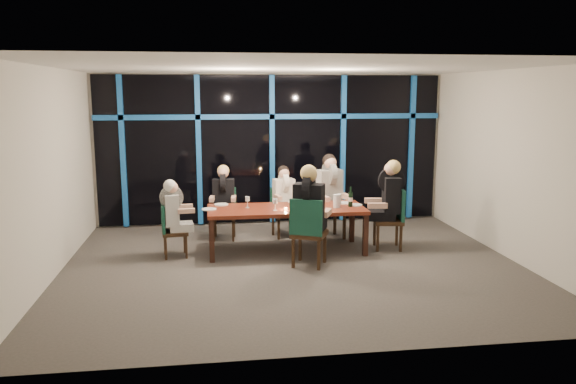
{
  "coord_description": "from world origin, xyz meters",
  "views": [
    {
      "loc": [
        -1.24,
        -8.23,
        2.66
      ],
      "look_at": [
        0.0,
        0.6,
        1.05
      ],
      "focal_mm": 35.0,
      "sensor_mm": 36.0,
      "label": 1
    }
  ],
  "objects_px": {
    "diner_far_left": "(223,191)",
    "diner_far_mid": "(284,191)",
    "diner_far_right": "(330,184)",
    "diner_near_mid": "(310,200)",
    "chair_far_left": "(224,210)",
    "dining_table": "(286,212)",
    "diner_end_right": "(389,192)",
    "chair_far_mid": "(283,209)",
    "water_pitcher": "(337,201)",
    "wine_bottle": "(350,199)",
    "diner_end_left": "(174,207)",
    "chair_near_mid": "(308,229)",
    "chair_far_right": "(328,205)",
    "chair_end_left": "(170,228)",
    "chair_end_right": "(393,215)"
  },
  "relations": [
    {
      "from": "chair_end_right",
      "to": "diner_far_left",
      "type": "xyz_separation_m",
      "value": [
        -2.84,
        1.02,
        0.3
      ]
    },
    {
      "from": "diner_far_right",
      "to": "diner_near_mid",
      "type": "relative_size",
      "value": 0.98
    },
    {
      "from": "wine_bottle",
      "to": "diner_far_mid",
      "type": "bearing_deg",
      "value": 133.85
    },
    {
      "from": "diner_far_right",
      "to": "diner_end_left",
      "type": "bearing_deg",
      "value": -176.48
    },
    {
      "from": "chair_far_mid",
      "to": "chair_end_left",
      "type": "relative_size",
      "value": 1.04
    },
    {
      "from": "chair_far_mid",
      "to": "water_pitcher",
      "type": "distance_m",
      "value": 1.42
    },
    {
      "from": "chair_far_left",
      "to": "water_pitcher",
      "type": "height_order",
      "value": "water_pitcher"
    },
    {
      "from": "chair_near_mid",
      "to": "diner_near_mid",
      "type": "relative_size",
      "value": 1.03
    },
    {
      "from": "chair_end_left",
      "to": "diner_end_left",
      "type": "xyz_separation_m",
      "value": [
        0.07,
        0.01,
        0.35
      ]
    },
    {
      "from": "chair_end_left",
      "to": "diner_near_mid",
      "type": "xyz_separation_m",
      "value": [
        2.15,
        -0.76,
        0.54
      ]
    },
    {
      "from": "diner_end_left",
      "to": "diner_near_mid",
      "type": "distance_m",
      "value": 2.22
    },
    {
      "from": "water_pitcher",
      "to": "chair_near_mid",
      "type": "bearing_deg",
      "value": -122.8
    },
    {
      "from": "diner_near_mid",
      "to": "wine_bottle",
      "type": "relative_size",
      "value": 3.12
    },
    {
      "from": "chair_far_left",
      "to": "chair_end_left",
      "type": "xyz_separation_m",
      "value": [
        -0.9,
        -1.07,
        -0.03
      ]
    },
    {
      "from": "chair_far_left",
      "to": "dining_table",
      "type": "bearing_deg",
      "value": -39.94
    },
    {
      "from": "chair_far_right",
      "to": "chair_near_mid",
      "type": "height_order",
      "value": "chair_near_mid"
    },
    {
      "from": "dining_table",
      "to": "diner_far_right",
      "type": "xyz_separation_m",
      "value": [
        0.91,
        0.77,
        0.32
      ]
    },
    {
      "from": "diner_end_left",
      "to": "water_pitcher",
      "type": "distance_m",
      "value": 2.67
    },
    {
      "from": "chair_far_mid",
      "to": "diner_far_right",
      "type": "distance_m",
      "value": 1.01
    },
    {
      "from": "chair_near_mid",
      "to": "diner_far_mid",
      "type": "distance_m",
      "value": 1.88
    },
    {
      "from": "chair_near_mid",
      "to": "diner_far_left",
      "type": "relative_size",
      "value": 1.19
    },
    {
      "from": "chair_far_left",
      "to": "diner_near_mid",
      "type": "bearing_deg",
      "value": -50.16
    },
    {
      "from": "chair_far_mid",
      "to": "wine_bottle",
      "type": "relative_size",
      "value": 2.69
    },
    {
      "from": "chair_far_left",
      "to": "diner_near_mid",
      "type": "xyz_separation_m",
      "value": [
        1.25,
        -1.83,
        0.51
      ]
    },
    {
      "from": "diner_far_mid",
      "to": "chair_near_mid",
      "type": "bearing_deg",
      "value": -98.0
    },
    {
      "from": "dining_table",
      "to": "diner_end_right",
      "type": "relative_size",
      "value": 2.57
    },
    {
      "from": "diner_far_mid",
      "to": "chair_far_right",
      "type": "bearing_deg",
      "value": -19.4
    },
    {
      "from": "diner_far_left",
      "to": "diner_far_mid",
      "type": "distance_m",
      "value": 1.11
    },
    {
      "from": "diner_end_right",
      "to": "chair_near_mid",
      "type": "bearing_deg",
      "value": -52.85
    },
    {
      "from": "diner_far_mid",
      "to": "water_pitcher",
      "type": "relative_size",
      "value": 4.0
    },
    {
      "from": "wine_bottle",
      "to": "water_pitcher",
      "type": "relative_size",
      "value": 1.53
    },
    {
      "from": "chair_far_right",
      "to": "diner_far_right",
      "type": "height_order",
      "value": "diner_far_right"
    },
    {
      "from": "chair_far_mid",
      "to": "diner_far_left",
      "type": "bearing_deg",
      "value": 174.1
    },
    {
      "from": "chair_near_mid",
      "to": "wine_bottle",
      "type": "distance_m",
      "value": 1.24
    },
    {
      "from": "chair_far_left",
      "to": "wine_bottle",
      "type": "height_order",
      "value": "wine_bottle"
    },
    {
      "from": "chair_far_right",
      "to": "chair_end_left",
      "type": "xyz_separation_m",
      "value": [
        -2.8,
        -0.91,
        -0.1
      ]
    },
    {
      "from": "dining_table",
      "to": "water_pitcher",
      "type": "bearing_deg",
      "value": -7.18
    },
    {
      "from": "chair_end_right",
      "to": "diner_near_mid",
      "type": "bearing_deg",
      "value": -56.43
    },
    {
      "from": "chair_end_left",
      "to": "diner_end_right",
      "type": "bearing_deg",
      "value": -96.97
    },
    {
      "from": "water_pitcher",
      "to": "chair_far_right",
      "type": "bearing_deg",
      "value": 92.27
    },
    {
      "from": "chair_far_right",
      "to": "diner_end_left",
      "type": "xyz_separation_m",
      "value": [
        -2.72,
        -0.9,
        0.24
      ]
    },
    {
      "from": "diner_far_left",
      "to": "diner_near_mid",
      "type": "xyz_separation_m",
      "value": [
        1.26,
        -1.75,
        0.14
      ]
    },
    {
      "from": "chair_end_left",
      "to": "diner_near_mid",
      "type": "distance_m",
      "value": 2.34
    },
    {
      "from": "diner_far_right",
      "to": "diner_end_right",
      "type": "relative_size",
      "value": 1.01
    },
    {
      "from": "diner_end_left",
      "to": "wine_bottle",
      "type": "bearing_deg",
      "value": -96.87
    },
    {
      "from": "chair_far_right",
      "to": "diner_far_mid",
      "type": "bearing_deg",
      "value": 158.95
    },
    {
      "from": "chair_far_mid",
      "to": "diner_far_left",
      "type": "relative_size",
      "value": 1.0
    },
    {
      "from": "chair_far_right",
      "to": "chair_near_mid",
      "type": "bearing_deg",
      "value": -124.4
    },
    {
      "from": "dining_table",
      "to": "water_pitcher",
      "type": "xyz_separation_m",
      "value": [
        0.83,
        -0.1,
        0.18
      ]
    },
    {
      "from": "chair_far_left",
      "to": "diner_end_right",
      "type": "bearing_deg",
      "value": -16.11
    }
  ]
}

